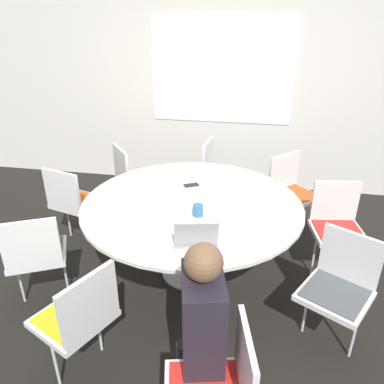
% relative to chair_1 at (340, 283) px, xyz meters
% --- Properties ---
extents(ground_plane, '(16.00, 16.00, 0.00)m').
position_rel_chair_1_xyz_m(ground_plane, '(-1.16, 0.60, -0.52)').
color(ground_plane, black).
extents(wall_back, '(8.00, 0.07, 2.70)m').
position_rel_chair_1_xyz_m(wall_back, '(-1.16, 2.70, 0.83)').
color(wall_back, silver).
rests_on(wall_back, ground_plane).
extents(conference_table, '(1.90, 1.90, 0.74)m').
position_rel_chair_1_xyz_m(conference_table, '(-1.16, 0.60, 0.11)').
color(conference_table, '#B7B7BC').
rests_on(conference_table, ground_plane).
extents(chair_1, '(0.59, 0.58, 0.87)m').
position_rel_chair_1_xyz_m(chair_1, '(0.00, 0.00, 0.00)').
color(chair_1, silver).
rests_on(chair_1, ground_plane).
extents(chair_2, '(0.50, 0.48, 0.87)m').
position_rel_chair_1_xyz_m(chair_2, '(0.12, 0.87, 0.00)').
color(chair_2, silver).
rests_on(chair_2, ground_plane).
extents(chair_3, '(0.61, 0.61, 0.87)m').
position_rel_chair_1_xyz_m(chair_3, '(-0.25, 1.53, 0.00)').
color(chair_3, silver).
rests_on(chair_3, ground_plane).
extents(chair_4, '(0.47, 0.48, 0.87)m').
position_rel_chair_1_xyz_m(chair_4, '(-1.08, 1.90, 0.00)').
color(chair_4, silver).
rests_on(chair_4, ground_plane).
extents(chair_5, '(0.60, 0.61, 0.87)m').
position_rel_chair_1_xyz_m(chair_5, '(-2.04, 1.56, 0.00)').
color(chair_5, silver).
rests_on(chair_5, ground_plane).
extents(chair_6, '(0.54, 0.52, 0.87)m').
position_rel_chair_1_xyz_m(chair_6, '(-2.44, 0.87, 0.00)').
color(chair_6, silver).
rests_on(chair_6, ground_plane).
extents(chair_7, '(0.58, 0.57, 0.87)m').
position_rel_chair_1_xyz_m(chair_7, '(-2.31, -0.04, 0.00)').
color(chair_7, silver).
rests_on(chair_7, ground_plane).
extents(chair_8, '(0.57, 0.58, 0.87)m').
position_rel_chair_1_xyz_m(chair_8, '(-1.66, -0.61, 0.00)').
color(chair_8, silver).
rests_on(chair_8, ground_plane).
extents(person_0, '(0.31, 0.40, 1.22)m').
position_rel_chair_1_xyz_m(person_0, '(-0.88, -0.74, 0.19)').
color(person_0, '#231E28').
rests_on(person_0, ground_plane).
extents(laptop, '(0.35, 0.29, 0.21)m').
position_rel_chair_1_xyz_m(laptop, '(-1.02, -0.03, 0.28)').
color(laptop, '#99999E').
rests_on(laptop, conference_table).
extents(coffee_cup, '(0.09, 0.09, 0.09)m').
position_rel_chair_1_xyz_m(coffee_cup, '(-1.07, 0.38, 0.27)').
color(coffee_cup, '#33669E').
rests_on(coffee_cup, conference_table).
extents(cell_phone, '(0.16, 0.13, 0.01)m').
position_rel_chair_1_xyz_m(cell_phone, '(-1.23, 0.94, 0.22)').
color(cell_phone, black).
rests_on(cell_phone, conference_table).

